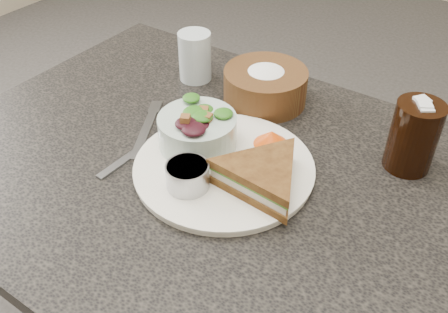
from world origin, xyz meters
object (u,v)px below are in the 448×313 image
Objects in this scene: dressing_ramekin at (188,176)px; water_glass at (195,56)px; cola_glass at (414,133)px; bread_basket at (265,81)px; sandwich at (262,176)px; salad_bowl at (197,126)px; dinner_plate at (224,168)px; dining_table at (224,305)px.

water_glass reaches higher than dressing_ramekin.
cola_glass is at bearing -3.94° from water_glass.
dressing_ramekin is 0.42× the size of bread_basket.
sandwich is at bearing -60.04° from bread_basket.
salad_bowl is at bearing -93.72° from bread_basket.
dinner_plate is at bearing 76.70° from dressing_ramekin.
sandwich is at bearing -129.62° from cola_glass.
dressing_ramekin is 0.51× the size of cola_glass.
bread_basket is (0.01, 0.20, -0.01)m from salad_bowl.
dinner_plate reaches higher than dining_table.
bread_basket reaches higher than dressing_ramekin.
dressing_ramekin is (-0.02, -0.07, 0.03)m from dinner_plate.
bread_basket is at bearing 1.69° from water_glass.
dressing_ramekin is at bearing -101.31° from dining_table.
water_glass is at bearing 135.72° from dinner_plate.
dressing_ramekin is (-0.09, -0.06, -0.00)m from sandwich.
water_glass is (-0.16, -0.00, 0.01)m from bread_basket.
water_glass is at bearing -178.31° from bread_basket.
water_glass reaches higher than dinner_plate.
cola_glass is (0.29, -0.04, 0.02)m from bread_basket.
salad_bowl is 0.25m from water_glass.
cola_glass is 0.46m from water_glass.
dining_table is at bearing -76.46° from bread_basket.
dinner_plate is 4.33× the size of dressing_ramekin.
dining_table is 0.52m from water_glass.
salad_bowl is 1.97× the size of dressing_ramekin.
water_glass reaches higher than bread_basket.
bread_basket is (-0.04, 0.29, 0.01)m from dressing_ramekin.
dressing_ramekin is 0.36m from cola_glass.
sandwich reaches higher than dressing_ramekin.
dining_table is 7.71× the size of cola_glass.
cola_glass reaches higher than bread_basket.
water_glass is (-0.30, 0.22, 0.01)m from sandwich.
salad_bowl is at bearing 172.22° from sandwich.
cola_glass reaches higher than dining_table.
sandwich is at bearing 32.51° from dressing_ramekin.
sandwich is 0.25m from cola_glass.
dining_table is 3.47× the size of dinner_plate.
bread_basket is at bearing 103.99° from dinner_plate.
salad_bowl reaches higher than dinner_plate.
dinner_plate is at bearing -44.28° from water_glass.
sandwich is at bearing -8.43° from dinner_plate.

